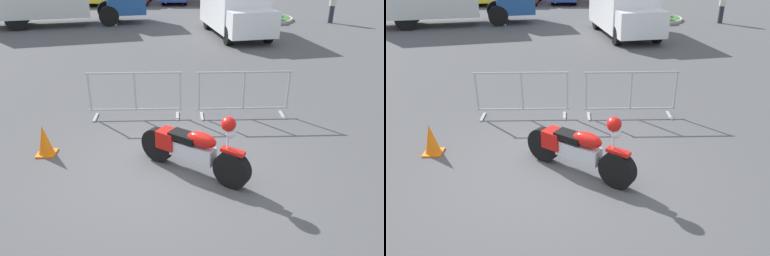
# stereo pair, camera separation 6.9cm
# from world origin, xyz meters

# --- Properties ---
(ground_plane) EXTENTS (120.00, 120.00, 0.00)m
(ground_plane) POSITION_xyz_m (0.00, 0.00, 0.00)
(ground_plane) COLOR #4C4C4F
(motorcycle) EXTENTS (1.83, 1.37, 1.20)m
(motorcycle) POSITION_xyz_m (0.43, -0.01, 0.46)
(motorcycle) COLOR black
(motorcycle) RESTS_ON ground
(crowd_barrier_near) EXTENTS (2.10, 0.47, 1.07)m
(crowd_barrier_near) POSITION_xyz_m (-0.78, 2.33, 0.55)
(crowd_barrier_near) COLOR #9EA0A5
(crowd_barrier_near) RESTS_ON ground
(crowd_barrier_far) EXTENTS (2.10, 0.47, 1.07)m
(crowd_barrier_far) POSITION_xyz_m (1.64, 2.33, 0.55)
(crowd_barrier_far) COLOR #9EA0A5
(crowd_barrier_far) RESTS_ON ground
(delivery_van) EXTENTS (2.84, 5.27, 2.31)m
(delivery_van) POSITION_xyz_m (2.59, 11.30, 1.24)
(delivery_van) COLOR white
(delivery_van) RESTS_ON ground
(pedestrian) EXTENTS (0.48, 0.48, 1.69)m
(pedestrian) POSITION_xyz_m (7.92, 14.00, 0.92)
(pedestrian) COLOR #262838
(pedestrian) RESTS_ON ground
(planter_island) EXTENTS (3.33, 3.33, 1.25)m
(planter_island) POSITION_xyz_m (4.34, 15.04, 0.43)
(planter_island) COLOR #ADA89E
(planter_island) RESTS_ON ground
(traffic_cone) EXTENTS (0.34, 0.34, 0.59)m
(traffic_cone) POSITION_xyz_m (-2.29, 0.69, 0.29)
(traffic_cone) COLOR orange
(traffic_cone) RESTS_ON ground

